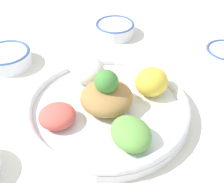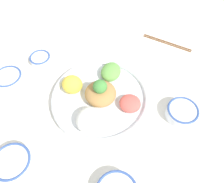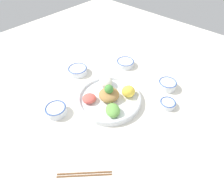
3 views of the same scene
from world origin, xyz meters
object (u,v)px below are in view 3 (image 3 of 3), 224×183
(rice_bowl_plain, at_px, (125,63))
(serving_spoon_main, at_px, (22,137))
(chopsticks_pair_near, at_px, (84,174))
(salad_platter, at_px, (109,97))
(rice_bowl_blue, at_px, (168,104))
(sauce_bowl_dark, at_px, (167,84))
(sauce_bowl_red, at_px, (78,70))
(sauce_bowl_far, at_px, (56,110))

(rice_bowl_plain, bearing_deg, serving_spoon_main, -0.06)
(rice_bowl_plain, height_order, chopsticks_pair_near, rice_bowl_plain)
(salad_platter, distance_m, chopsticks_pair_near, 0.41)
(rice_bowl_blue, xyz_separation_m, chopsticks_pair_near, (0.53, -0.06, -0.01))
(rice_bowl_blue, xyz_separation_m, sauce_bowl_dark, (-0.12, -0.07, 0.01))
(sauce_bowl_red, height_order, sauce_bowl_far, sauce_bowl_far)
(chopsticks_pair_near, height_order, serving_spoon_main, chopsticks_pair_near)
(sauce_bowl_red, distance_m, rice_bowl_blue, 0.58)
(salad_platter, relative_size, rice_bowl_plain, 3.05)
(sauce_bowl_dark, xyz_separation_m, chopsticks_pair_near, (0.65, 0.02, -0.02))
(sauce_bowl_far, bearing_deg, chopsticks_pair_near, 71.29)
(sauce_bowl_dark, xyz_separation_m, rice_bowl_plain, (-0.01, -0.32, -0.00))
(sauce_bowl_dark, distance_m, rice_bowl_plain, 0.32)
(sauce_bowl_dark, bearing_deg, serving_spoon_main, -23.41)
(rice_bowl_blue, xyz_separation_m, rice_bowl_plain, (-0.13, -0.39, 0.00))
(salad_platter, relative_size, serving_spoon_main, 2.65)
(serving_spoon_main, bearing_deg, sauce_bowl_dark, -103.84)
(chopsticks_pair_near, bearing_deg, sauce_bowl_red, -83.17)
(salad_platter, distance_m, sauce_bowl_red, 0.31)
(sauce_bowl_red, relative_size, rice_bowl_blue, 1.43)
(serving_spoon_main, bearing_deg, chopsticks_pair_near, -157.43)
(sauce_bowl_dark, xyz_separation_m, serving_spoon_main, (0.73, -0.32, -0.02))
(chopsticks_pair_near, bearing_deg, sauce_bowl_dark, -133.22)
(sauce_bowl_far, bearing_deg, sauce_bowl_red, -149.42)
(salad_platter, distance_m, sauce_bowl_far, 0.28)
(serving_spoon_main, bearing_deg, sauce_bowl_red, -60.77)
(serving_spoon_main, bearing_deg, rice_bowl_blue, -113.08)
(sauce_bowl_far, height_order, chopsticks_pair_near, sauce_bowl_far)
(rice_bowl_plain, bearing_deg, sauce_bowl_dark, 88.52)
(rice_bowl_blue, bearing_deg, salad_platter, -55.19)
(rice_bowl_blue, relative_size, rice_bowl_plain, 0.73)
(sauce_bowl_far, bearing_deg, sauce_bowl_dark, 149.50)
(salad_platter, bearing_deg, rice_bowl_plain, -155.72)
(rice_bowl_blue, height_order, sauce_bowl_dark, sauce_bowl_dark)
(sauce_bowl_red, distance_m, sauce_bowl_dark, 0.55)
(rice_bowl_blue, distance_m, sauce_bowl_dark, 0.14)
(salad_platter, height_order, sauce_bowl_far, salad_platter)
(sauce_bowl_red, distance_m, sauce_bowl_far, 0.33)
(salad_platter, height_order, sauce_bowl_dark, salad_platter)
(sauce_bowl_red, bearing_deg, rice_bowl_plain, 146.85)
(salad_platter, relative_size, rice_bowl_blue, 4.20)
(sauce_bowl_far, xyz_separation_m, chopsticks_pair_near, (0.11, 0.34, -0.02))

